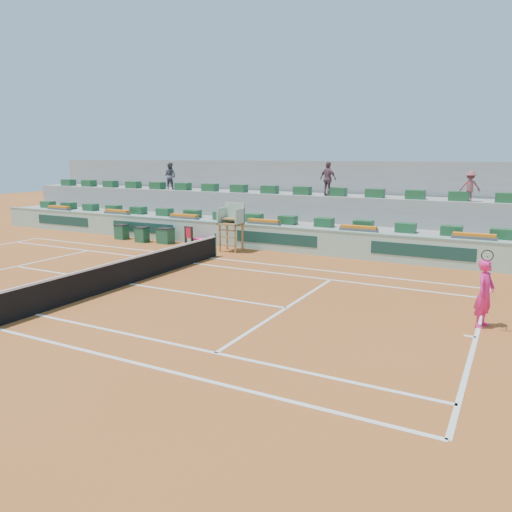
% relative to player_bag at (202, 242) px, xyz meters
% --- Properties ---
extents(ground, '(90.00, 90.00, 0.00)m').
position_rel_player_bag_xyz_m(ground, '(2.09, -7.93, -0.20)').
color(ground, '#95491C').
rests_on(ground, ground).
extents(seating_tier_lower, '(36.00, 4.00, 1.20)m').
position_rel_player_bag_xyz_m(seating_tier_lower, '(2.09, 2.77, 0.40)').
color(seating_tier_lower, '#989895').
rests_on(seating_tier_lower, ground).
extents(seating_tier_upper, '(36.00, 2.40, 2.60)m').
position_rel_player_bag_xyz_m(seating_tier_upper, '(2.09, 4.37, 1.10)').
color(seating_tier_upper, '#989895').
rests_on(seating_tier_upper, ground).
extents(stadium_back_wall, '(36.00, 0.40, 4.40)m').
position_rel_player_bag_xyz_m(stadium_back_wall, '(2.09, 5.97, 2.00)').
color(stadium_back_wall, '#989895').
rests_on(stadium_back_wall, ground).
extents(player_bag, '(0.90, 0.40, 0.40)m').
position_rel_player_bag_xyz_m(player_bag, '(0.00, 0.00, 0.00)').
color(player_bag, '#F62079').
rests_on(player_bag, ground).
extents(spectator_left, '(0.85, 0.68, 1.68)m').
position_rel_player_bag_xyz_m(spectator_left, '(-5.02, 3.94, 3.24)').
color(spectator_left, '#4C4B58').
rests_on(spectator_left, seating_tier_upper).
extents(spectator_mid, '(1.14, 0.80, 1.80)m').
position_rel_player_bag_xyz_m(spectator_mid, '(5.61, 3.58, 3.30)').
color(spectator_mid, '#6B4753').
rests_on(spectator_mid, seating_tier_upper).
extents(spectator_right, '(0.97, 0.65, 1.40)m').
position_rel_player_bag_xyz_m(spectator_right, '(12.55, 3.62, 3.10)').
color(spectator_right, '#89444B').
rests_on(spectator_right, seating_tier_upper).
extents(court_lines, '(23.89, 11.09, 0.01)m').
position_rel_player_bag_xyz_m(court_lines, '(2.09, -7.93, -0.20)').
color(court_lines, silver).
rests_on(court_lines, ground).
extents(tennis_net, '(0.10, 11.97, 1.10)m').
position_rel_player_bag_xyz_m(tennis_net, '(2.09, -7.93, 0.33)').
color(tennis_net, black).
rests_on(tennis_net, ground).
extents(advertising_hoarding, '(36.00, 0.34, 1.26)m').
position_rel_player_bag_xyz_m(advertising_hoarding, '(2.11, 0.57, 0.43)').
color(advertising_hoarding, '#96BDA7').
rests_on(advertising_hoarding, ground).
extents(umpire_chair, '(1.10, 0.90, 2.40)m').
position_rel_player_bag_xyz_m(umpire_chair, '(2.09, -0.44, 1.34)').
color(umpire_chair, olive).
rests_on(umpire_chair, ground).
extents(seat_row_lower, '(32.90, 0.60, 0.44)m').
position_rel_player_bag_xyz_m(seat_row_lower, '(2.09, 1.87, 1.22)').
color(seat_row_lower, '#1A4F2A').
rests_on(seat_row_lower, seating_tier_lower).
extents(seat_row_upper, '(32.90, 0.60, 0.44)m').
position_rel_player_bag_xyz_m(seat_row_upper, '(2.09, 3.77, 2.62)').
color(seat_row_upper, '#1A4F2A').
rests_on(seat_row_upper, seating_tier_upper).
extents(flower_planters, '(26.80, 0.36, 0.28)m').
position_rel_player_bag_xyz_m(flower_planters, '(0.59, 1.07, 1.13)').
color(flower_planters, '#505050').
rests_on(flower_planters, seating_tier_lower).
extents(drink_cooler_a, '(0.83, 0.71, 0.84)m').
position_rel_player_bag_xyz_m(drink_cooler_a, '(-2.25, -0.24, 0.22)').
color(drink_cooler_a, '#18492F').
rests_on(drink_cooler_a, ground).
extents(drink_cooler_b, '(0.67, 0.58, 0.84)m').
position_rel_player_bag_xyz_m(drink_cooler_b, '(-3.64, -0.53, 0.22)').
color(drink_cooler_b, '#18492F').
rests_on(drink_cooler_b, ground).
extents(drink_cooler_c, '(0.68, 0.59, 0.84)m').
position_rel_player_bag_xyz_m(drink_cooler_c, '(-5.36, -0.28, 0.22)').
color(drink_cooler_c, '#18492F').
rests_on(drink_cooler_c, ground).
extents(towel_rack, '(0.53, 0.09, 1.03)m').
position_rel_player_bag_xyz_m(towel_rack, '(-0.68, -0.27, 0.40)').
color(towel_rack, black).
rests_on(towel_rack, ground).
extents(tennis_player, '(0.67, 0.97, 2.28)m').
position_rel_player_bag_xyz_m(tennis_player, '(14.04, -6.92, 0.77)').
color(tennis_player, '#F62079').
rests_on(tennis_player, ground).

